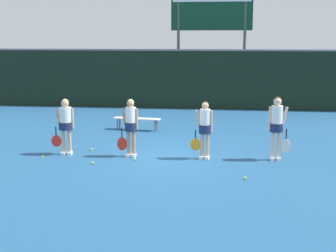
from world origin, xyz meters
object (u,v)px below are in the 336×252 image
at_px(tennis_ball_1, 245,178).
at_px(tennis_ball_4, 92,149).
at_px(scoreboard, 212,20).
at_px(player_2, 205,126).
at_px(tennis_ball_3, 92,163).
at_px(tennis_ball_0, 135,159).
at_px(player_0, 65,122).
at_px(bench_courtside, 137,120).
at_px(tennis_ball_2, 42,157).
at_px(player_1, 130,123).
at_px(player_3, 277,123).

relative_size(tennis_ball_1, tennis_ball_4, 0.93).
bearing_deg(scoreboard, tennis_ball_1, -84.19).
xyz_separation_m(player_2, tennis_ball_3, (-3.03, -0.93, -0.93)).
height_order(tennis_ball_1, tennis_ball_4, tennis_ball_4).
bearing_deg(tennis_ball_1, tennis_ball_0, 154.66).
height_order(player_0, tennis_ball_1, player_0).
distance_m(player_0, tennis_ball_0, 2.38).
xyz_separation_m(player_0, player_2, (4.08, -0.02, -0.03)).
relative_size(bench_courtside, tennis_ball_2, 27.61).
distance_m(player_2, tennis_ball_3, 3.30).
relative_size(player_1, tennis_ball_3, 24.88).
bearing_deg(tennis_ball_2, tennis_ball_4, 40.92).
height_order(bench_courtside, tennis_ball_0, bench_courtside).
bearing_deg(tennis_ball_2, bench_courtside, 65.53).
xyz_separation_m(player_2, tennis_ball_0, (-1.94, -0.42, -0.93)).
bearing_deg(player_0, player_2, -3.25).
distance_m(player_0, player_1, 1.94).
bearing_deg(player_0, player_3, -2.27).
xyz_separation_m(bench_courtside, tennis_ball_2, (-1.97, -4.33, -0.36)).
distance_m(player_2, tennis_ball_4, 3.64).
height_order(player_3, tennis_ball_3, player_3).
relative_size(player_3, tennis_ball_2, 27.64).
relative_size(scoreboard, player_1, 3.21).
bearing_deg(tennis_ball_3, player_3, 11.46).
xyz_separation_m(player_0, tennis_ball_1, (5.16, -1.87, -0.96)).
height_order(tennis_ball_0, tennis_ball_2, same).
xyz_separation_m(player_3, tennis_ball_4, (-5.48, 0.46, -1.04)).
distance_m(tennis_ball_0, tennis_ball_2, 2.70).
height_order(scoreboard, tennis_ball_3, scoreboard).
distance_m(player_1, player_3, 4.15).
distance_m(player_0, tennis_ball_1, 5.57).
relative_size(tennis_ball_0, tennis_ball_1, 0.97).
distance_m(scoreboard, tennis_ball_2, 12.26).
bearing_deg(tennis_ball_2, tennis_ball_3, -16.19).
bearing_deg(tennis_ball_3, bench_courtside, 85.76).
xyz_separation_m(player_1, tennis_ball_2, (-2.51, -0.47, -0.95)).
distance_m(player_2, tennis_ball_2, 4.76).
relative_size(player_1, tennis_ball_4, 23.45).
bearing_deg(tennis_ball_4, player_1, -22.18).
bearing_deg(tennis_ball_1, tennis_ball_3, 167.38).
relative_size(bench_courtside, tennis_ball_3, 26.64).
xyz_separation_m(tennis_ball_0, tennis_ball_1, (3.02, -1.43, 0.00)).
relative_size(player_3, tennis_ball_1, 26.92).
height_order(bench_courtside, player_1, player_1).
height_order(player_3, tennis_ball_2, player_3).
relative_size(player_2, tennis_ball_2, 25.31).
height_order(scoreboard, player_0, scoreboard).
height_order(player_0, tennis_ball_2, player_0).
height_order(scoreboard, tennis_ball_0, scoreboard).
xyz_separation_m(player_1, tennis_ball_3, (-0.89, -0.94, -0.95)).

